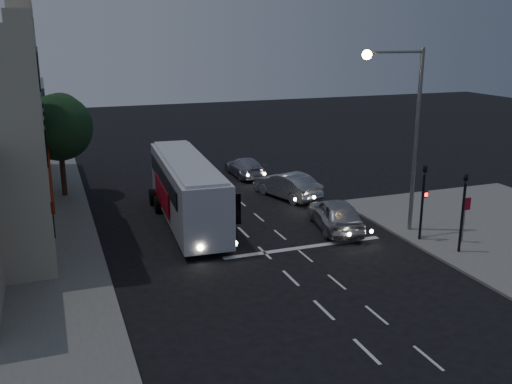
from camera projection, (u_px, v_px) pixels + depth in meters
name	position (u px, v px, depth m)	size (l,w,h in m)	color
ground	(281.00, 269.00, 24.43)	(120.00, 120.00, 0.00)	black
road_markings	(279.00, 240.00, 27.84)	(8.00, 30.55, 0.01)	silver
tour_bus	(187.00, 189.00, 29.97)	(3.02, 11.36, 3.45)	silver
car_suv	(335.00, 214.00, 29.17)	(1.95, 4.84, 1.65)	#B2B3B5
car_sedan_a	(287.00, 185.00, 34.84)	(1.67, 4.79, 1.58)	#B2B2B5
car_sedan_b	(245.00, 167.00, 40.14)	(1.86, 4.57, 1.32)	#A3A2B3
traffic_signal_main	(423.00, 194.00, 27.02)	(0.25, 0.35, 4.10)	black
traffic_signal_side	(464.00, 203.00, 25.47)	(0.18, 0.15, 4.10)	black
regulatory_sign	(465.00, 212.00, 26.89)	(0.45, 0.12, 2.20)	slate
streetlight	(406.00, 120.00, 27.33)	(3.32, 0.44, 9.00)	slate
street_tree	(58.00, 124.00, 34.04)	(4.00, 4.00, 6.20)	black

